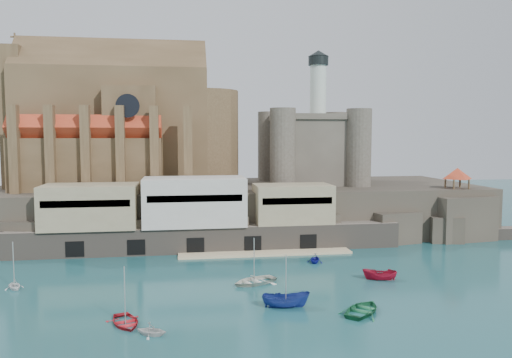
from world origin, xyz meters
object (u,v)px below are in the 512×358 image
object	(u,v)px
church	(124,128)
pavilion	(457,175)
boat_0	(125,324)
boat_2	(286,307)
boat_1	(151,335)
castle_keep	(311,146)

from	to	relation	value
church	pavilion	xyz separation A→B (m)	(66.13, -15.85, -9.40)
boat_0	boat_2	xyz separation A→B (m)	(18.36, 2.74, 0.00)
church	boat_2	distance (m)	60.44
boat_1	boat_0	bearing A→B (deg)	62.88
castle_keep	boat_0	xyz separation A→B (m)	(-34.50, -52.81, -18.31)
church	boat_2	size ratio (longest dim) A/B	8.17
church	pavilion	size ratio (longest dim) A/B	7.34
boat_0	boat_1	xyz separation A→B (m)	(2.97, -3.45, 0.00)
boat_1	castle_keep	bearing A→B (deg)	-7.11
boat_0	boat_1	size ratio (longest dim) A/B	1.71
pavilion	boat_0	distance (m)	72.36
castle_keep	boat_2	xyz separation A→B (m)	(-16.14, -50.06, -18.31)
boat_0	boat_2	world-z (taller)	boat_2
church	boat_2	xyz separation A→B (m)	(24.06, -50.84, -22.13)
pavilion	boat_0	bearing A→B (deg)	-148.02
church	boat_0	distance (m)	58.25
pavilion	boat_2	xyz separation A→B (m)	(-42.07, -34.99, -12.73)
church	boat_2	world-z (taller)	church
boat_2	boat_0	bearing A→B (deg)	104.64
castle_keep	boat_2	bearing A→B (deg)	-107.87
boat_1	pavilion	bearing A→B (deg)	-32.21
church	castle_keep	distance (m)	40.39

